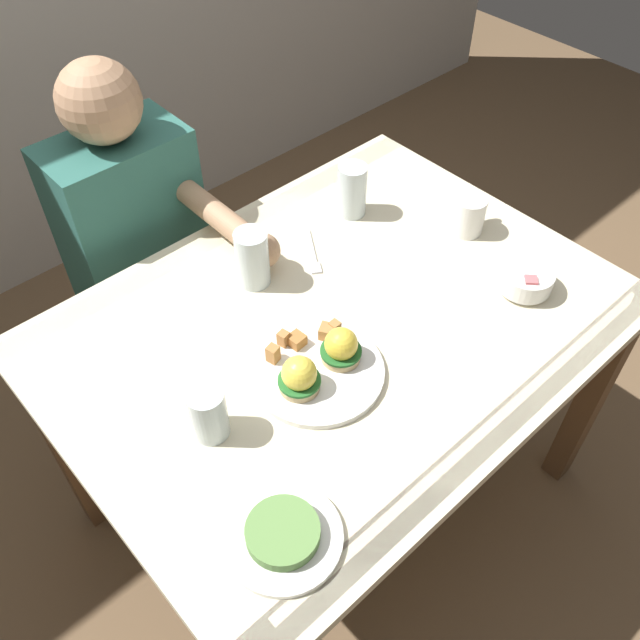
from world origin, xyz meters
The scene contains 11 objects.
ground_plane centered at (0.00, 0.00, 0.00)m, with size 6.00×6.00×0.00m, color brown.
dining_table centered at (0.00, 0.00, 0.63)m, with size 1.20×0.90×0.74m.
eggs_benedict_plate centered at (-0.13, -0.08, 0.77)m, with size 0.27×0.27×0.09m.
fruit_bowl centered at (0.37, -0.21, 0.77)m, with size 0.12×0.12×0.06m.
coffee_mug centered at (0.44, 0.01, 0.79)m, with size 0.11×0.08×0.09m.
fork centered at (0.10, 0.19, 0.74)m, with size 0.10×0.14×0.00m.
water_glass_near centered at (0.28, 0.25, 0.80)m, with size 0.07×0.07×0.13m.
water_glass_far centered at (-0.06, 0.22, 0.80)m, with size 0.07×0.07×0.14m.
water_glass_extra centered at (-0.37, -0.05, 0.79)m, with size 0.07×0.07×0.11m.
side_plate centered at (-0.40, -0.30, 0.75)m, with size 0.20×0.20×0.04m.
diner_person centered at (-0.13, 0.60, 0.65)m, with size 0.34×0.54×1.14m.
Camera 1 is at (-0.69, -0.70, 1.80)m, focal length 37.70 mm.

